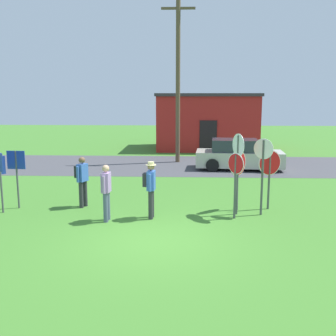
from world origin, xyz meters
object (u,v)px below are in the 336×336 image
(stop_sign_tallest, at_px, (238,169))
(info_panel_rightmost, at_px, (0,171))
(utility_pole, at_px, (178,78))
(person_on_left, at_px, (82,178))
(stop_sign_nearest, at_px, (263,165))
(person_with_sunhat, at_px, (106,190))
(stop_sign_far_back, at_px, (235,175))
(stop_sign_rear_left, at_px, (270,169))
(person_in_teal, at_px, (150,186))
(info_panel_leftmost, at_px, (17,169))
(parked_car_on_street, at_px, (238,155))
(stop_sign_leaning_right, at_px, (238,160))

(stop_sign_tallest, relative_size, info_panel_rightmost, 1.02)
(utility_pole, relative_size, person_on_left, 5.19)
(info_panel_rightmost, bearing_deg, stop_sign_tallest, 4.99)
(stop_sign_nearest, height_order, person_with_sunhat, stop_sign_nearest)
(stop_sign_far_back, bearing_deg, stop_sign_tallest, 78.82)
(stop_sign_tallest, distance_m, person_on_left, 5.11)
(person_with_sunhat, bearing_deg, stop_sign_rear_left, 16.69)
(stop_sign_nearest, distance_m, person_on_left, 5.86)
(info_panel_rightmost, bearing_deg, person_in_teal, -4.44)
(stop_sign_nearest, distance_m, info_panel_leftmost, 7.89)
(stop_sign_nearest, bearing_deg, person_on_left, 173.48)
(stop_sign_tallest, bearing_deg, person_in_teal, -159.45)
(stop_sign_nearest, bearing_deg, stop_sign_far_back, -155.29)
(stop_sign_nearest, height_order, info_panel_leftmost, stop_sign_nearest)
(parked_car_on_street, bearing_deg, stop_sign_nearest, -91.95)
(stop_sign_rear_left, distance_m, info_panel_leftmost, 8.23)
(stop_sign_rear_left, height_order, info_panel_leftmost, stop_sign_rear_left)
(utility_pole, height_order, stop_sign_tallest, utility_pole)
(stop_sign_nearest, bearing_deg, utility_pole, 105.68)
(person_with_sunhat, xyz_separation_m, info_panel_leftmost, (-3.18, 1.25, 0.37))
(stop_sign_nearest, height_order, stop_sign_leaning_right, stop_sign_leaning_right)
(stop_sign_far_back, distance_m, stop_sign_nearest, 1.00)
(parked_car_on_street, relative_size, info_panel_rightmost, 2.28)
(utility_pole, bearing_deg, parked_car_on_street, -33.54)
(person_with_sunhat, relative_size, person_in_teal, 0.97)
(stop_sign_rear_left, height_order, person_in_teal, stop_sign_rear_left)
(person_on_left, height_order, person_in_teal, person_in_teal)
(utility_pole, distance_m, stop_sign_nearest, 10.84)
(stop_sign_leaning_right, relative_size, info_panel_rightmost, 1.31)
(utility_pole, xyz_separation_m, info_panel_rightmost, (-5.35, -10.15, -3.23))
(person_on_left, bearing_deg, stop_sign_nearest, -6.52)
(stop_sign_leaning_right, distance_m, info_panel_rightmost, 7.42)
(stop_sign_tallest, bearing_deg, info_panel_rightmost, -175.01)
(utility_pole, xyz_separation_m, info_panel_leftmost, (-5.06, -9.61, -3.24))
(stop_sign_nearest, relative_size, info_panel_leftmost, 1.25)
(stop_sign_leaning_right, bearing_deg, stop_sign_rear_left, 30.06)
(person_in_teal, xyz_separation_m, info_panel_rightmost, (-4.75, 0.37, 0.33))
(parked_car_on_street, relative_size, stop_sign_nearest, 1.84)
(person_with_sunhat, distance_m, person_in_teal, 1.32)
(stop_sign_nearest, height_order, person_on_left, stop_sign_nearest)
(info_panel_leftmost, bearing_deg, person_on_left, 6.59)
(stop_sign_far_back, height_order, stop_sign_leaning_right, stop_sign_leaning_right)
(stop_sign_tallest, bearing_deg, stop_sign_rear_left, 8.36)
(person_on_left, bearing_deg, stop_sign_rear_left, 0.23)
(stop_sign_far_back, height_order, info_panel_rightmost, stop_sign_far_back)
(person_in_teal, bearing_deg, utility_pole, 86.74)
(stop_sign_rear_left, bearing_deg, stop_sign_tallest, -171.64)
(stop_sign_rear_left, bearing_deg, person_in_teal, -162.68)
(person_with_sunhat, bearing_deg, person_in_teal, 14.79)
(stop_sign_far_back, height_order, stop_sign_nearest, stop_sign_nearest)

